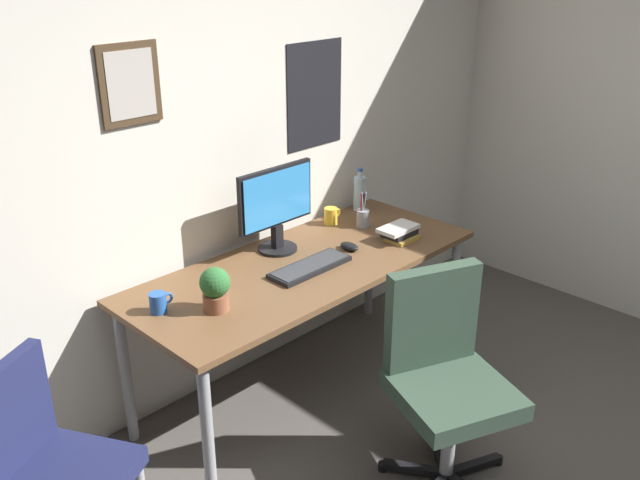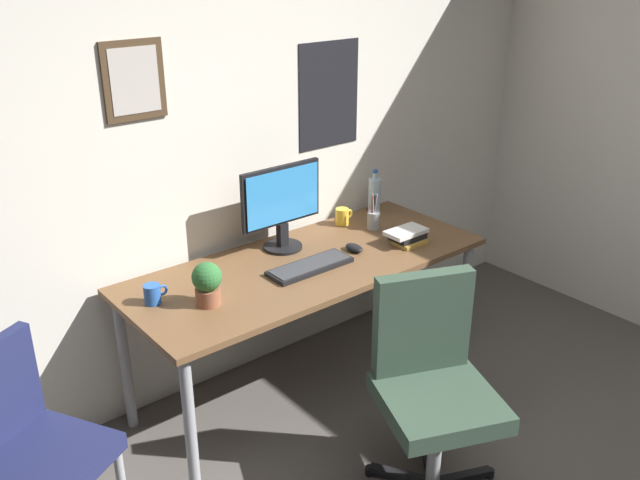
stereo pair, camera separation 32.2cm
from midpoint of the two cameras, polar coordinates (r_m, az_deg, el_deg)
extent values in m
cube|color=silver|center=(3.43, -4.57, 8.55)|extent=(4.40, 0.08, 2.60)
cube|color=#4C3823|center=(3.06, -12.29, 12.82)|extent=(0.28, 0.02, 0.34)
cube|color=beige|center=(3.05, -12.20, 12.79)|extent=(0.22, 0.00, 0.28)
cube|color=black|center=(3.72, 3.28, 11.91)|extent=(0.40, 0.01, 0.56)
cube|color=brown|center=(3.35, 1.67, -2.12)|extent=(1.83, 0.74, 0.03)
cylinder|color=#9EA0A5|center=(2.91, -7.54, -15.45)|extent=(0.05, 0.05, 0.72)
cylinder|color=#9EA0A5|center=(3.91, 14.21, -5.11)|extent=(0.05, 0.05, 0.72)
cylinder|color=#9EA0A5|center=(3.36, -13.25, -10.00)|extent=(0.05, 0.05, 0.72)
cylinder|color=#9EA0A5|center=(4.25, 7.62, -2.11)|extent=(0.05, 0.05, 0.72)
cube|color=#334738|center=(2.93, 13.05, -13.13)|extent=(0.60, 0.60, 0.08)
cube|color=#334738|center=(2.93, 11.66, -6.79)|extent=(0.41, 0.23, 0.45)
cylinder|color=#9EA0A5|center=(3.08, 12.61, -16.87)|extent=(0.08, 0.08, 0.42)
cube|color=black|center=(3.26, 14.62, -18.63)|extent=(0.27, 0.15, 0.03)
cylinder|color=black|center=(3.33, 16.78, -18.17)|extent=(0.05, 0.05, 0.04)
cube|color=black|center=(3.30, 11.90, -17.63)|extent=(0.21, 0.24, 0.03)
cylinder|color=black|center=(3.42, 11.48, -16.29)|extent=(0.05, 0.05, 0.04)
cube|color=black|center=(3.21, 9.72, -18.85)|extent=(0.18, 0.26, 0.03)
cylinder|color=black|center=(3.24, 7.14, -18.60)|extent=(0.05, 0.05, 0.04)
cube|color=#1E234C|center=(2.76, -18.78, -17.12)|extent=(0.57, 0.57, 0.07)
cylinder|color=#9EA0A5|center=(3.10, -18.67, -17.55)|extent=(0.05, 0.05, 0.41)
cylinder|color=black|center=(3.49, -0.49, -0.60)|extent=(0.20, 0.20, 0.01)
cube|color=black|center=(3.47, -0.50, 0.42)|extent=(0.05, 0.04, 0.12)
cube|color=black|center=(3.39, -0.56, 3.70)|extent=(0.46, 0.02, 0.30)
cube|color=#338CD8|center=(3.38, -0.35, 3.62)|extent=(0.43, 0.00, 0.27)
cube|color=black|center=(3.27, 1.98, -2.29)|extent=(0.43, 0.15, 0.02)
cube|color=#38383A|center=(3.27, 1.98, -2.09)|extent=(0.41, 0.13, 0.00)
ellipsoid|color=black|center=(3.47, 5.51, -0.71)|extent=(0.06, 0.11, 0.04)
cylinder|color=silver|center=(3.96, 6.88, 3.65)|extent=(0.07, 0.07, 0.20)
cylinder|color=silver|center=(3.93, 6.96, 5.30)|extent=(0.03, 0.03, 0.04)
cylinder|color=#2659B2|center=(3.92, 6.98, 5.65)|extent=(0.03, 0.03, 0.01)
cylinder|color=#2659B2|center=(3.00, -10.82, -4.53)|extent=(0.07, 0.07, 0.09)
torus|color=#2659B2|center=(3.02, -10.03, -4.20)|extent=(0.05, 0.01, 0.05)
cylinder|color=yellow|center=(3.79, 4.28, 1.91)|extent=(0.07, 0.07, 0.09)
torus|color=yellow|center=(3.82, 4.82, 2.14)|extent=(0.05, 0.01, 0.05)
cylinder|color=brown|center=(2.96, -6.23, -4.75)|extent=(0.11, 0.11, 0.07)
sphere|color=#2D6B33|center=(2.92, -6.31, -3.15)|extent=(0.13, 0.13, 0.13)
ellipsoid|color=#287A38|center=(2.93, -7.09, -2.97)|extent=(0.07, 0.08, 0.02)
ellipsoid|color=#287A38|center=(2.95, -6.10, -2.55)|extent=(0.07, 0.08, 0.02)
ellipsoid|color=#287A38|center=(2.88, -6.42, -3.33)|extent=(0.08, 0.07, 0.02)
cylinder|color=#9EA0A5|center=(3.75, 6.94, 1.58)|extent=(0.07, 0.07, 0.09)
cylinder|color=#263FBF|center=(3.73, 7.04, 2.75)|extent=(0.01, 0.01, 0.13)
cylinder|color=red|center=(3.72, 6.82, 2.69)|extent=(0.01, 0.01, 0.13)
cylinder|color=black|center=(3.72, 7.03, 2.69)|extent=(0.01, 0.01, 0.13)
cylinder|color=#9EA0A5|center=(3.72, 7.11, 2.80)|extent=(0.01, 0.03, 0.14)
cylinder|color=#9EA0A5|center=(3.71, 6.94, 2.74)|extent=(0.01, 0.02, 0.14)
cube|color=gold|center=(3.60, 10.03, -0.22)|extent=(0.16, 0.12, 0.02)
cube|color=black|center=(3.60, 9.85, 0.27)|extent=(0.17, 0.12, 0.03)
cube|color=silver|center=(3.58, 9.73, 0.63)|extent=(0.22, 0.13, 0.02)
camera|label=1|loc=(0.16, -87.14, 1.24)|focal=38.50mm
camera|label=2|loc=(0.16, 92.86, -1.24)|focal=38.50mm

